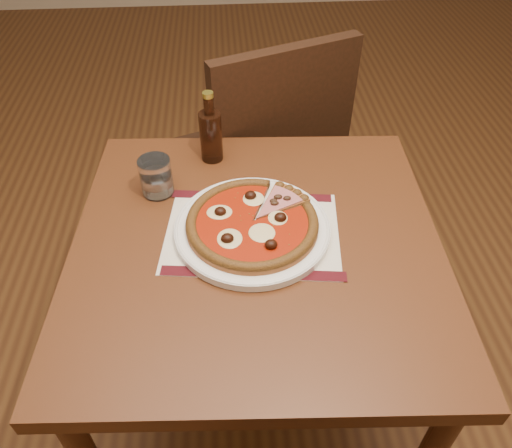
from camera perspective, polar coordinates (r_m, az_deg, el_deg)
The scene contains 8 objects.
table at distance 1.16m, azimuth 0.07°, elevation -5.41°, with size 0.84×0.84×0.75m.
chair_far at distance 1.68m, azimuth 1.14°, elevation 8.02°, with size 0.59×0.59×0.96m.
placemat at distance 1.10m, azimuth -0.43°, elevation -0.93°, with size 0.38×0.27×0.00m, color silver.
plate at distance 1.09m, azimuth -0.43°, elevation -0.55°, with size 0.34×0.34×0.02m, color white.
pizza at distance 1.08m, azimuth -0.44°, elevation 0.19°, with size 0.29×0.29×0.04m.
ham_slice at distance 1.14m, azimuth 2.96°, elevation 2.75°, with size 0.13×0.13×0.02m.
water_glass at distance 1.20m, azimuth -11.35°, elevation 5.33°, with size 0.08×0.08×0.09m, color white.
bottle at distance 1.28m, azimuth -5.19°, elevation 10.22°, with size 0.06×0.06×0.19m.
Camera 1 is at (-0.16, -1.28, 1.52)m, focal length 35.00 mm.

